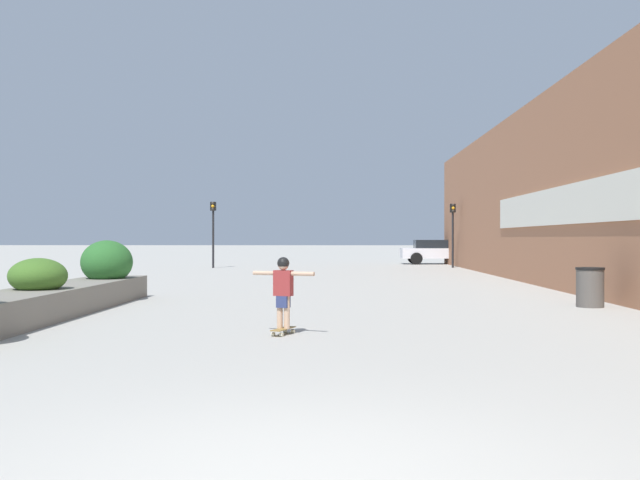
# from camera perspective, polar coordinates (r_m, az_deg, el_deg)

# --- Properties ---
(building_wall_right) EXTENTS (0.67, 43.33, 6.04)m
(building_wall_right) POSITION_cam_1_polar(r_m,az_deg,el_deg) (22.16, 18.93, 4.01)
(building_wall_right) COLOR #9E6647
(building_wall_right) RESTS_ON ground_plane
(planter_box) EXTENTS (1.50, 9.95, 1.55)m
(planter_box) POSITION_cam_1_polar(r_m,az_deg,el_deg) (14.42, -21.65, -3.78)
(planter_box) COLOR slate
(planter_box) RESTS_ON ground_plane
(skateboard) EXTENTS (0.37, 0.65, 0.10)m
(skateboard) POSITION_cam_1_polar(r_m,az_deg,el_deg) (11.28, -2.96, -7.22)
(skateboard) COLOR olive
(skateboard) RESTS_ON ground_plane
(skateboarder) EXTENTS (1.00, 0.43, 1.12)m
(skateboarder) POSITION_cam_1_polar(r_m,az_deg,el_deg) (11.21, -2.96, -3.63)
(skateboarder) COLOR tan
(skateboarder) RESTS_ON skateboard
(trash_bin) EXTENTS (0.62, 0.62, 0.87)m
(trash_bin) POSITION_cam_1_polar(r_m,az_deg,el_deg) (16.78, 20.79, -3.55)
(trash_bin) COLOR #514C47
(trash_bin) RESTS_ON ground_plane
(car_leftmost) EXTENTS (4.21, 1.90, 1.42)m
(car_leftmost) POSITION_cam_1_polar(r_m,az_deg,el_deg) (42.37, 9.30, -0.88)
(car_leftmost) COLOR silver
(car_leftmost) RESTS_ON ground_plane
(car_center_left) EXTENTS (4.50, 1.89, 1.53)m
(car_center_left) POSITION_cam_1_polar(r_m,az_deg,el_deg) (45.96, 19.92, -0.74)
(car_center_left) COLOR silver
(car_center_left) RESTS_ON ground_plane
(traffic_light_left) EXTENTS (0.28, 0.30, 3.38)m
(traffic_light_left) POSITION_cam_1_polar(r_m,az_deg,el_deg) (36.68, -8.55, 1.38)
(traffic_light_left) COLOR black
(traffic_light_left) RESTS_ON ground_plane
(traffic_light_right) EXTENTS (0.28, 0.30, 3.30)m
(traffic_light_right) POSITION_cam_1_polar(r_m,az_deg,el_deg) (37.30, 10.58, 1.28)
(traffic_light_right) COLOR black
(traffic_light_right) RESTS_ON ground_plane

